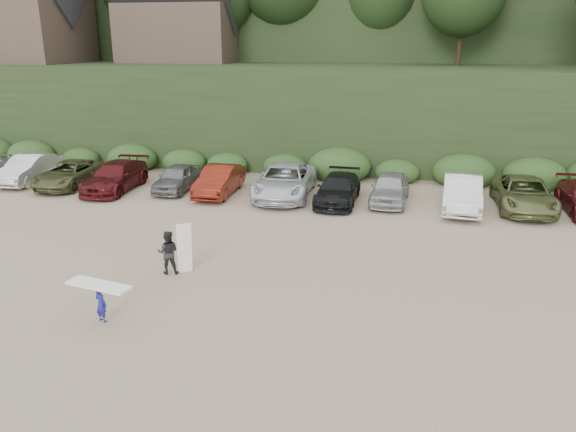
# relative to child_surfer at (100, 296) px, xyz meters

# --- Properties ---
(ground) EXTENTS (120.00, 120.00, 0.00)m
(ground) POSITION_rel_child_surfer_xyz_m (3.83, 3.76, -0.79)
(ground) COLOR tan
(ground) RESTS_ON ground
(parked_cars) EXTENTS (39.45, 6.08, 1.62)m
(parked_cars) POSITION_rel_child_surfer_xyz_m (3.64, 13.79, -0.04)
(parked_cars) COLOR #9A999E
(parked_cars) RESTS_ON ground
(child_surfer) EXTENTS (2.01, 0.94, 1.16)m
(child_surfer) POSITION_rel_child_surfer_xyz_m (0.00, 0.00, 0.00)
(child_surfer) COLOR navy
(child_surfer) RESTS_ON ground
(adult_surfer) EXTENTS (1.25, 0.74, 1.79)m
(adult_surfer) POSITION_rel_child_surfer_xyz_m (0.55, 3.63, -0.02)
(adult_surfer) COLOR black
(adult_surfer) RESTS_ON ground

